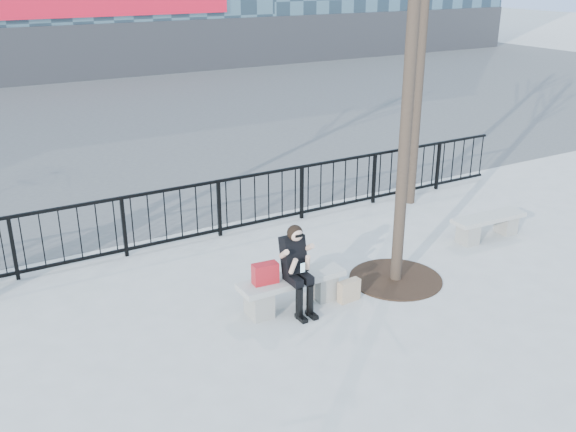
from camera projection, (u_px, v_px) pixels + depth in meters
ground at (292, 306)px, 9.61m from camera, size 120.00×120.00×0.00m
street_surface at (67, 117)px, 21.67m from camera, size 60.00×23.00×0.01m
railing at (209, 210)px, 11.82m from camera, size 14.00×0.06×1.10m
tree_grate at (395, 279)px, 10.41m from camera, size 1.50×1.50×0.02m
bench_main at (292, 288)px, 9.50m from camera, size 1.65×0.46×0.49m
bench_second at (488, 224)px, 11.92m from camera, size 1.50×0.42×0.44m
seated_woman at (298, 270)px, 9.23m from camera, size 0.50×0.64×1.34m
handbag at (265, 273)px, 9.19m from camera, size 0.39×0.21×0.30m
shopping_bag at (349, 291)px, 9.70m from camera, size 0.37×0.16×0.34m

